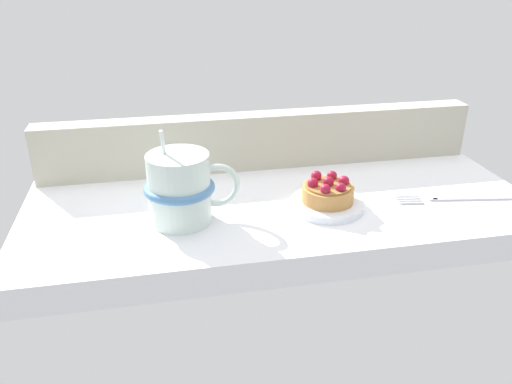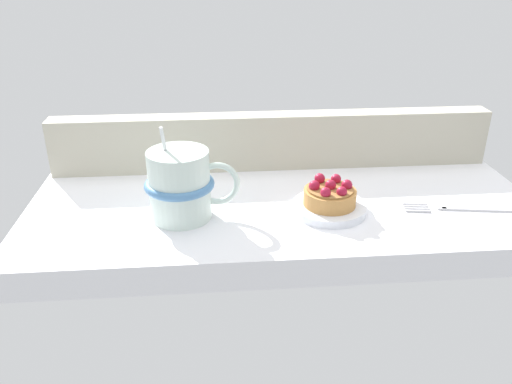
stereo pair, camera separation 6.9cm
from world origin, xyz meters
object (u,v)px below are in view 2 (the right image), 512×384
(coffee_mug, at_px, (181,185))
(dessert_fork, at_px, (468,208))
(dessert_plate, at_px, (329,208))
(raspberry_tart, at_px, (330,195))

(coffee_mug, height_order, dessert_fork, coffee_mug)
(dessert_plate, height_order, coffee_mug, coffee_mug)
(dessert_plate, bearing_deg, raspberry_tart, 79.73)
(raspberry_tart, xyz_separation_m, coffee_mug, (-0.20, 0.00, 0.02))
(dessert_plate, xyz_separation_m, raspberry_tart, (0.00, 0.00, 0.02))
(dessert_plate, relative_size, coffee_mug, 0.80)
(dessert_plate, bearing_deg, dessert_fork, -3.82)
(dessert_plate, distance_m, coffee_mug, 0.21)
(dessert_plate, distance_m, raspberry_tart, 0.02)
(coffee_mug, distance_m, dessert_fork, 0.40)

